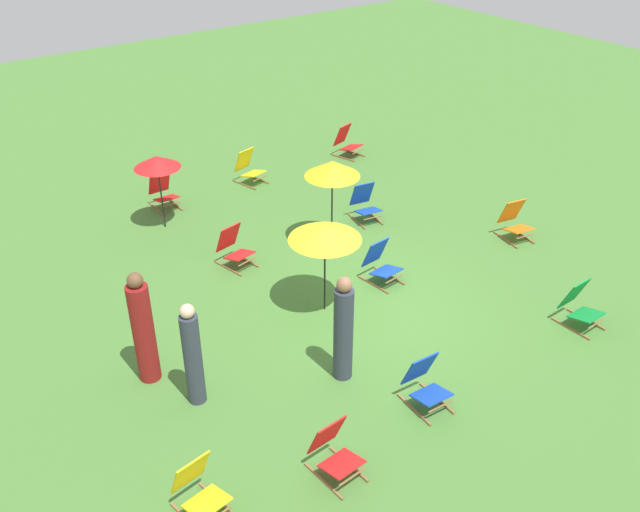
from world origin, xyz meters
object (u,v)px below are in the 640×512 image
deckchair_5 (365,204)px  deckchair_9 (334,451)px  deckchair_10 (163,192)px  person_2 (343,331)px  umbrella_2 (157,162)px  person_0 (193,356)px  deckchair_8 (347,142)px  umbrella_1 (332,169)px  deckchair_1 (249,168)px  deckchair_3 (234,248)px  deckchair_0 (579,306)px  person_1 (143,330)px  deckchair_4 (515,222)px  deckchair_6 (380,263)px  deckchair_7 (425,384)px  umbrella_0 (325,234)px  deckchair_2 (199,489)px

deckchair_5 → deckchair_9: size_ratio=1.00×
deckchair_10 → person_2: bearing=-92.5°
deckchair_10 → umbrella_2: size_ratio=0.51×
umbrella_2 → person_0: person_0 is taller
deckchair_8 → umbrella_1: size_ratio=0.46×
deckchair_1 → deckchair_3: same height
deckchair_0 → deckchair_8: same height
deckchair_8 → person_1: person_1 is taller
deckchair_1 → person_2: person_2 is taller
deckchair_4 → person_2: (-5.53, -1.31, 0.49)m
person_0 → person_1: person_1 is taller
deckchair_6 → person_1: 4.67m
deckchair_3 → deckchair_8: (5.11, 2.95, 0.00)m
deckchair_8 → deckchair_7: bearing=-136.8°
deckchair_5 → deckchair_8: 3.55m
deckchair_9 → umbrella_0: umbrella_0 is taller
deckchair_6 → umbrella_1: bearing=82.9°
deckchair_5 → deckchair_2: bearing=-133.6°
deckchair_7 → deckchair_10: size_ratio=1.00×
deckchair_4 → person_0: bearing=-166.0°
deckchair_6 → umbrella_0: size_ratio=0.50×
deckchair_2 → umbrella_1: 6.84m
deckchair_8 → umbrella_0: (-4.59, -5.20, 1.16)m
deckchair_3 → person_2: person_2 is taller
deckchair_10 → person_1: 5.87m
deckchair_8 → deckchair_9: size_ratio=1.03×
deckchair_0 → umbrella_1: 5.11m
deckchair_1 → deckchair_6: same height
deckchair_3 → deckchair_6: size_ratio=1.01×
deckchair_1 → person_1: 7.16m
person_1 → person_0: bearing=-151.3°
deckchair_2 → person_1: person_1 is taller
umbrella_0 → person_2: person_2 is taller
deckchair_7 → umbrella_0: 3.02m
deckchair_7 → person_2: person_2 is taller
deckchair_4 → umbrella_1: bearing=159.7°
umbrella_0 → person_1: size_ratio=0.87×
deckchair_9 → person_0: bearing=105.8°
deckchair_9 → person_1: (-1.16, 3.16, 0.54)m
deckchair_3 → deckchair_5: 3.24m
deckchair_1 → umbrella_2: bearing=-175.8°
deckchair_3 → deckchair_4: (5.22, -2.52, 0.00)m
deckchair_5 → umbrella_2: (-3.67, 2.27, 1.13)m
deckchair_0 → umbrella_0: umbrella_0 is taller
deckchair_10 → umbrella_1: umbrella_1 is taller
deckchair_1 → deckchair_9: size_ratio=1.02×
deckchair_2 → umbrella_0: 4.70m
deckchair_1 → deckchair_2: 9.56m
deckchair_0 → deckchair_8: size_ratio=0.97×
deckchair_4 → umbrella_2: bearing=150.5°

